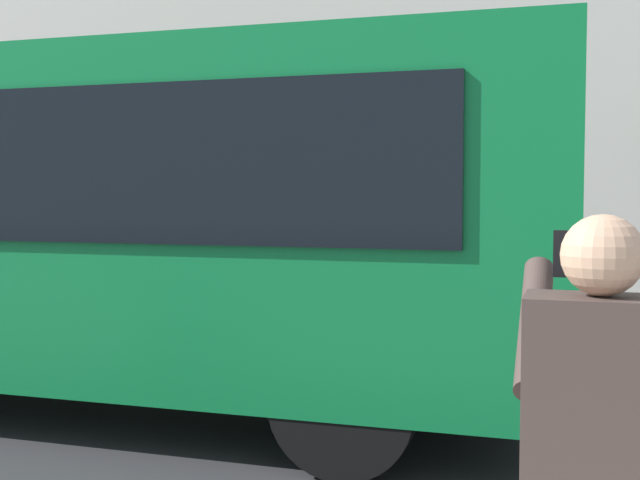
{
  "coord_description": "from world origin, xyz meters",
  "views": [
    {
      "loc": [
        0.13,
        6.55,
        1.91
      ],
      "look_at": [
        2.24,
        -0.11,
        1.5
      ],
      "focal_mm": 46.23,
      "sensor_mm": 36.0,
      "label": 1
    }
  ],
  "objects": [
    {
      "name": "pedestrian_photographer",
      "position": [
        0.07,
        4.24,
        1.14
      ],
      "size": [
        0.53,
        0.52,
        1.7
      ],
      "color": "#2D2D33",
      "rests_on": "sidewalk_curb"
    },
    {
      "name": "red_bus",
      "position": [
        4.64,
        0.26,
        1.68
      ],
      "size": [
        9.05,
        2.54,
        3.08
      ],
      "color": "#0F7238",
      "rests_on": "ground_plane"
    },
    {
      "name": "ground_plane",
      "position": [
        0.0,
        0.0,
        0.0
      ],
      "size": [
        60.0,
        60.0,
        0.0
      ],
      "primitive_type": "plane",
      "color": "#2B2B2D"
    }
  ]
}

